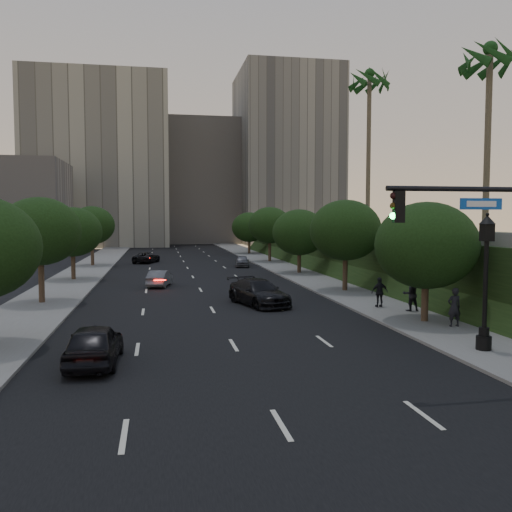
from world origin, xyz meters
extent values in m
plane|color=black|center=(0.00, 0.00, 0.00)|extent=(160.00, 160.00, 0.00)
cube|color=black|center=(0.00, 30.00, 0.01)|extent=(16.00, 140.00, 0.02)
cube|color=slate|center=(10.25, 30.00, 0.07)|extent=(4.50, 140.00, 0.15)
cube|color=slate|center=(-10.25, 30.00, 0.07)|extent=(4.50, 140.00, 0.15)
cube|color=black|center=(22.00, 28.00, 2.00)|extent=(18.00, 90.00, 4.00)
cube|color=slate|center=(13.50, 28.00, 4.35)|extent=(0.35, 90.00, 0.70)
cube|color=gray|center=(-14.00, 92.00, 16.00)|extent=(26.00, 20.00, 32.00)
cube|color=#A7A099|center=(6.00, 102.00, 13.00)|extent=(22.00, 18.00, 26.00)
cube|color=gray|center=(24.00, 96.00, 18.00)|extent=(20.00, 22.00, 36.00)
cube|color=#A7A099|center=(-26.00, 70.00, 7.00)|extent=(18.00, 16.00, 14.00)
cylinder|color=#38281C|center=(10.30, 8.00, 1.43)|extent=(0.36, 0.36, 2.86)
ellipsoid|color=black|center=(10.30, 8.00, 4.03)|extent=(5.20, 5.20, 4.42)
cylinder|color=#38281C|center=(10.30, 20.00, 1.61)|extent=(0.36, 0.36, 3.21)
ellipsoid|color=black|center=(10.30, 20.00, 4.53)|extent=(5.20, 5.20, 4.42)
cylinder|color=#38281C|center=(10.30, 33.00, 1.43)|extent=(0.36, 0.36, 2.86)
ellipsoid|color=black|center=(10.30, 33.00, 4.03)|extent=(5.20, 5.20, 4.42)
cylinder|color=#38281C|center=(10.30, 47.00, 1.61)|extent=(0.36, 0.36, 3.21)
ellipsoid|color=black|center=(10.30, 47.00, 4.53)|extent=(5.20, 5.20, 4.42)
cylinder|color=#38281C|center=(10.30, 62.00, 1.43)|extent=(0.36, 0.36, 2.86)
ellipsoid|color=black|center=(10.30, 62.00, 4.03)|extent=(5.20, 5.20, 4.42)
cylinder|color=#38281C|center=(-10.30, 18.00, 1.63)|extent=(0.36, 0.36, 3.26)
ellipsoid|color=black|center=(-10.30, 18.00, 4.59)|extent=(5.00, 5.00, 4.25)
cylinder|color=#38281C|center=(-10.30, 31.00, 1.50)|extent=(0.36, 0.36, 2.99)
ellipsoid|color=black|center=(-10.30, 31.00, 4.22)|extent=(5.00, 5.00, 4.25)
cylinder|color=#38281C|center=(-10.30, 45.00, 1.63)|extent=(0.36, 0.36, 3.26)
ellipsoid|color=black|center=(-10.30, 45.00, 4.59)|extent=(5.00, 5.00, 4.25)
cylinder|color=#4C4233|center=(17.50, 14.00, 10.00)|extent=(0.40, 0.40, 12.00)
cylinder|color=#4C4233|center=(16.00, 30.00, 11.25)|extent=(0.40, 0.40, 14.50)
cylinder|color=black|center=(6.29, -2.25, 6.30)|extent=(5.40, 0.16, 0.16)
cube|color=black|center=(3.99, -2.25, 5.75)|extent=(0.32, 0.22, 0.95)
sphere|color=black|center=(3.81, -2.25, 6.08)|extent=(0.20, 0.20, 0.20)
sphere|color=#3F2B0A|center=(3.81, -2.25, 5.78)|extent=(0.20, 0.20, 0.20)
sphere|color=#19F24C|center=(3.81, -2.25, 5.48)|extent=(0.20, 0.20, 0.20)
cube|color=blue|center=(6.69, -2.25, 5.85)|extent=(1.40, 0.05, 0.35)
cylinder|color=black|center=(9.69, 1.94, 0.35)|extent=(0.60, 0.60, 0.70)
cylinder|color=black|center=(9.69, 1.94, 0.85)|extent=(0.40, 0.40, 0.40)
cylinder|color=black|center=(9.69, 1.94, 2.80)|extent=(0.18, 0.18, 3.60)
cube|color=black|center=(9.69, 1.94, 4.85)|extent=(0.42, 0.42, 0.70)
cone|color=black|center=(9.69, 1.94, 5.35)|extent=(0.64, 0.64, 0.35)
sphere|color=black|center=(9.69, 1.94, 5.55)|extent=(0.14, 0.14, 0.14)
imported|color=black|center=(-5.47, 2.96, 0.77)|extent=(1.97, 4.60, 1.55)
imported|color=#57595E|center=(-3.00, 25.64, 0.66)|extent=(2.17, 4.19, 1.31)
imported|color=black|center=(-4.46, 48.62, 0.65)|extent=(3.57, 5.13, 1.30)
imported|color=black|center=(3.00, 15.27, 0.80)|extent=(3.70, 5.93, 1.60)
imported|color=#55565C|center=(6.04, 41.49, 0.63)|extent=(2.00, 3.90, 1.27)
imported|color=black|center=(11.00, 6.40, 1.10)|extent=(0.69, 0.46, 1.89)
imported|color=black|center=(10.96, 10.94, 1.11)|extent=(0.95, 0.75, 1.92)
imported|color=black|center=(9.77, 12.48, 1.03)|extent=(1.05, 0.48, 1.77)
camera|label=1|loc=(-3.11, -17.45, 5.42)|focal=38.00mm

